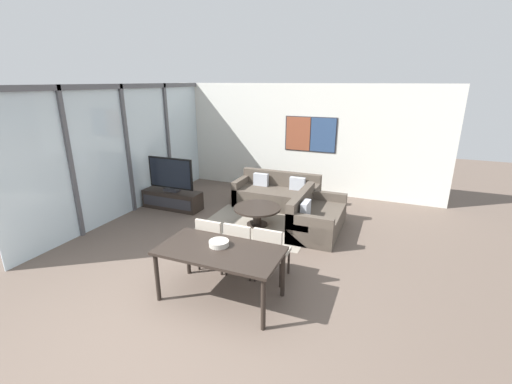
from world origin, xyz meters
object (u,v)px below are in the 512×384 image
Objects in this scene: tv_console at (173,200)px; sofa_main at (277,195)px; sofa_side at (314,218)px; coffee_table at (257,212)px; dining_table at (220,254)px; fruit_bowl at (219,243)px; dining_chair_right at (271,250)px; dining_chair_left at (213,240)px; dining_chair_centre at (241,245)px; television at (171,175)px.

sofa_main is at bearing 26.71° from tv_console.
sofa_side reaches higher than coffee_table.
dining_table is at bearing 166.15° from sofa_side.
fruit_bowl is at bearing -79.85° from coffee_table.
dining_table is 0.84m from dining_chair_right.
sofa_main is 3.14m from dining_chair_left.
dining_table is at bearing -78.91° from coffee_table.
dining_table is (0.49, -3.78, 0.40)m from sofa_main.
dining_chair_left is (-1.13, -2.03, 0.23)m from sofa_side.
sofa_side is at bearing 71.89° from dining_chair_centre.
dining_chair_right is (3.17, -1.99, -0.32)m from television.
fruit_bowl is at bearing -131.97° from dining_chair_right.
dining_chair_centre is 0.64m from fruit_bowl.
sofa_side is at bearing 0.13° from television.
dining_chair_left reaches higher than coffee_table.
dining_table is 1.89× the size of dining_chair_left.
dining_chair_right is (0.94, 0.03, 0.00)m from dining_chair_left.
dining_table is at bearing -44.68° from television.
fruit_bowl is (2.64, -2.58, -0.03)m from television.
television reaches higher than dining_chair_left.
dining_chair_right reaches higher than sofa_side.
sofa_main is at bearing 96.69° from fruit_bowl.
television is at bearing 137.73° from dining_chair_left.
dining_chair_centre is at bearing 84.13° from fruit_bowl.
dining_table is 1.89× the size of dining_chair_right.
fruit_bowl is (2.64, -2.58, 0.57)m from tv_console.
dining_chair_right is (0.96, -1.83, 0.20)m from coffee_table.
dining_table is at bearing -82.60° from sofa_main.
sofa_side is at bearing -43.78° from sofa_main.
tv_console is 3.82m from dining_table.
dining_chair_right is at bearing -32.14° from television.
coffee_table is at bearing 101.09° from dining_table.
dining_chair_left is 3.20× the size of fruit_bowl.
dining_chair_right is 3.20× the size of fruit_bowl.
sofa_main is at bearing 46.22° from sofa_side.
television is at bearing -153.31° from sofa_main.
dining_chair_centre is at bearing 90.00° from dining_table.
television is at bearing 135.67° from fruit_bowl.
coffee_table is at bearing 117.75° from dining_chair_right.
tv_console is 0.85× the size of dining_table.
television is 3.69m from fruit_bowl.
dining_chair_centre is (2.70, -2.01, 0.28)m from tv_console.
sofa_side is 2.02m from dining_chair_right.
television is 3.03m from dining_chair_left.
coffee_table is 1.11× the size of dining_chair_centre.
sofa_main is at bearing 26.69° from television.
sofa_main is at bearing 90.00° from coffee_table.
coffee_table is at bearing -4.21° from tv_console.
sofa_side is 2.73m from fruit_bowl.
dining_chair_left is 0.47m from dining_chair_centre.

